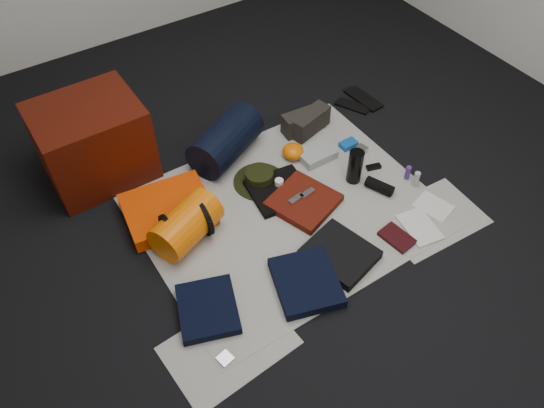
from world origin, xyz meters
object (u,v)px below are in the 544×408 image
red_cabinet (93,142)px  water_bottle (355,166)px  compact_camera (359,152)px  sleeping_pad (168,209)px  navy_duffel (226,140)px  stuff_sack (186,225)px  paperback_book (397,238)px

red_cabinet → water_bottle: bearing=-36.0°
water_bottle → compact_camera: (0.17, 0.16, -0.09)m
sleeping_pad → compact_camera: size_ratio=4.49×
navy_duffel → sleeping_pad: bearing=179.1°
navy_duffel → water_bottle: 0.80m
stuff_sack → compact_camera: 1.21m
red_cabinet → sleeping_pad: 0.60m
sleeping_pad → paperback_book: 1.28m
sleeping_pad → navy_duffel: 0.58m
sleeping_pad → paperback_book: sleeping_pad is taller
red_cabinet → sleeping_pad: bearing=-71.0°
navy_duffel → paperback_book: size_ratio=2.66×
navy_duffel → water_bottle: bearing=-74.3°
red_cabinet → paperback_book: red_cabinet is taller
red_cabinet → stuff_sack: red_cabinet is taller
red_cabinet → paperback_book: (1.15, -1.38, -0.23)m
red_cabinet → paperback_book: bearing=-50.4°
sleeping_pad → stuff_sack: (0.02, -0.21, 0.07)m
navy_duffel → compact_camera: bearing=-58.1°
stuff_sack → paperback_book: bearing=-33.6°
stuff_sack → paperback_book: (0.95, -0.63, -0.10)m
red_cabinet → stuff_sack: (0.20, -0.75, -0.13)m
compact_camera → water_bottle: bearing=-151.9°
red_cabinet → compact_camera: bearing=-27.8°
sleeping_pad → stuff_sack: bearing=-85.6°
red_cabinet → stuff_sack: 0.79m
sleeping_pad → red_cabinet: bearing=109.2°
stuff_sack → navy_duffel: size_ratio=0.78×
red_cabinet → stuff_sack: size_ratio=1.55×
sleeping_pad → water_bottle: (1.05, -0.36, 0.07)m
red_cabinet → sleeping_pad: size_ratio=1.24×
paperback_book → compact_camera: bearing=59.6°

